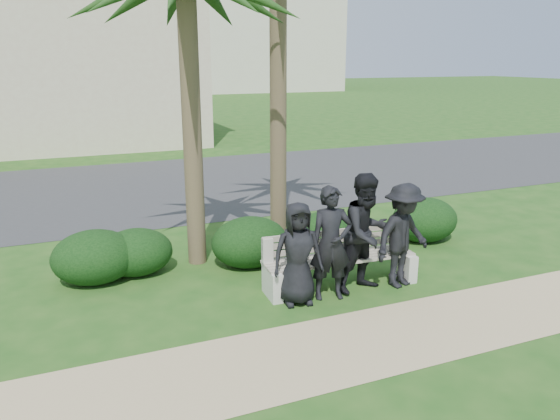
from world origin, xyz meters
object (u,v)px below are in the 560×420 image
Objects in this scene: man_d at (403,236)px; park_bench at (340,263)px; man_b at (331,243)px; man_a at (298,254)px; man_c at (367,233)px.

park_bench is at bearing 144.74° from man_d.
man_b is (-0.34, -0.32, 0.48)m from park_bench.
man_a is at bearing -170.99° from man_b.
man_d is at bearing 11.24° from man_b.
man_b is 0.64m from man_c.
man_b is at bearing 164.35° from man_d.
man_d is (0.61, -0.08, -0.10)m from man_c.
man_c is 1.12× the size of man_d.
man_a is 1.78m from man_d.
man_c is at bearing 9.10° from man_a.
man_c is (0.64, 0.05, 0.07)m from man_b.
man_c reaches higher than man_d.
park_bench is 0.67m from man_c.
park_bench is 1.49× the size of man_d.
man_b reaches higher than park_bench.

